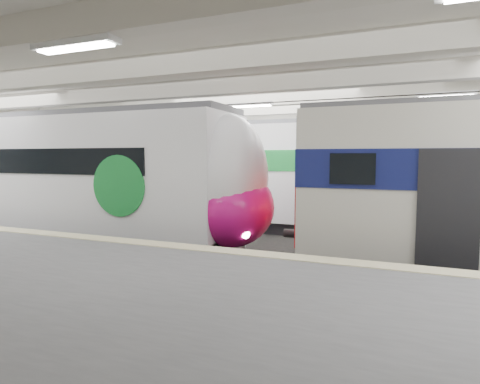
% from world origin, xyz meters
% --- Properties ---
extents(station_hall, '(36.00, 24.00, 5.75)m').
position_xyz_m(station_hall, '(0.00, -1.74, 3.24)').
color(station_hall, black).
rests_on(station_hall, ground).
extents(modern_emu, '(14.63, 3.02, 4.68)m').
position_xyz_m(modern_emu, '(-5.27, -0.00, 2.30)').
color(modern_emu, white).
rests_on(modern_emu, ground).
extents(far_train, '(14.63, 2.99, 4.64)m').
position_xyz_m(far_train, '(-5.97, 5.50, 2.40)').
color(far_train, white).
rests_on(far_train, ground).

